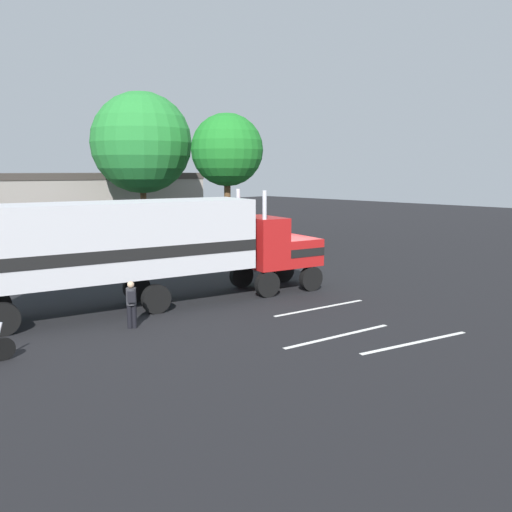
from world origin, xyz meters
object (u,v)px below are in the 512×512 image
at_px(semi_truck, 147,243).
at_px(parked_bus, 61,228).
at_px(tree_left, 227,150).
at_px(person_bystander, 131,303).
at_px(tree_right, 142,143).

relative_size(semi_truck, parked_bus, 1.27).
xyz_separation_m(semi_truck, tree_left, (12.68, 9.67, 4.08)).
height_order(semi_truck, parked_bus, semi_truck).
distance_m(parked_bus, tree_left, 11.97).
bearing_deg(parked_bus, person_bystander, -105.62).
bearing_deg(semi_truck, tree_left, 37.32).
relative_size(tree_left, tree_right, 0.84).
xyz_separation_m(parked_bus, tree_left, (10.93, -1.82, 4.54)).
relative_size(semi_truck, tree_right, 1.33).
relative_size(semi_truck, tree_left, 1.58).
bearing_deg(person_bystander, tree_left, 38.62).
distance_m(person_bystander, tree_left, 19.69).
distance_m(semi_truck, parked_bus, 11.63).
xyz_separation_m(semi_truck, parked_bus, (1.76, 11.49, -0.46)).
height_order(parked_bus, tree_left, tree_left).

